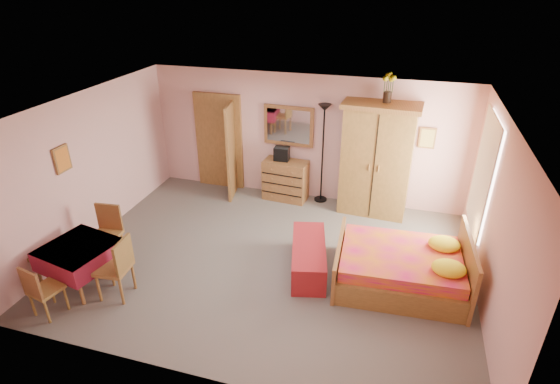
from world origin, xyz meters
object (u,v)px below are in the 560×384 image
(wall_mirror, at_px, (289,126))
(chair_east, at_px, (113,268))
(stereo, at_px, (282,154))
(chair_north, at_px, (105,235))
(sunflower_vase, at_px, (388,88))
(bed, at_px, (401,259))
(dining_table, at_px, (82,265))
(bench, at_px, (309,257))
(floor_lamp, at_px, (323,155))
(chest_of_drawers, at_px, (286,180))
(chair_west, at_px, (37,250))
(wardrobe, at_px, (376,160))
(chair_south, at_px, (46,289))

(wall_mirror, bearing_deg, chair_east, -109.60)
(stereo, xyz_separation_m, chair_north, (-2.14, -3.02, -0.52))
(chair_north, bearing_deg, sunflower_vase, -149.68)
(stereo, bearing_deg, bed, -42.07)
(bed, bearing_deg, chair_north, -174.42)
(dining_table, xyz_separation_m, chair_north, (-0.03, 0.65, 0.13))
(bench, bearing_deg, floor_lamp, 96.79)
(chair_north, bearing_deg, stereo, -131.02)
(chest_of_drawers, xyz_separation_m, dining_table, (-2.21, -3.62, -0.08))
(sunflower_vase, height_order, chair_east, sunflower_vase)
(floor_lamp, xyz_separation_m, chair_west, (-3.69, -3.81, -0.53))
(chest_of_drawers, xyz_separation_m, sunflower_vase, (1.88, 0.02, 2.06))
(chair_west, bearing_deg, chair_north, 141.99)
(dining_table, bearing_deg, chair_west, -176.16)
(bench, relative_size, chair_east, 1.44)
(bench, distance_m, chair_east, 2.97)
(chair_west, bearing_deg, sunflower_vase, 135.06)
(wardrobe, xyz_separation_m, chair_west, (-4.77, -3.63, -0.60))
(bench, relative_size, chair_west, 1.38)
(wall_mirror, height_order, chair_south, wall_mirror)
(bench, height_order, chair_south, chair_south)
(chair_north, distance_m, chair_east, 0.99)
(wall_mirror, height_order, chair_north, wall_mirror)
(sunflower_vase, height_order, chair_west, sunflower_vase)
(chair_west, bearing_deg, chest_of_drawers, 148.93)
(bench, bearing_deg, chair_north, -168.19)
(chair_south, relative_size, chair_west, 0.82)
(sunflower_vase, height_order, bench, sunflower_vase)
(dining_table, bearing_deg, bed, 16.49)
(chest_of_drawers, distance_m, bed, 3.32)
(dining_table, relative_size, chair_east, 0.97)
(sunflower_vase, distance_m, chair_north, 5.48)
(sunflower_vase, xyz_separation_m, bench, (-0.86, -2.31, -2.26))
(bed, relative_size, chair_south, 2.34)
(wall_mirror, bearing_deg, chest_of_drawers, -87.72)
(chest_of_drawers, height_order, chair_east, chair_east)
(stereo, relative_size, chair_east, 0.31)
(floor_lamp, height_order, dining_table, floor_lamp)
(chest_of_drawers, relative_size, chair_east, 0.92)
(stereo, bearing_deg, wardrobe, -2.48)
(chest_of_drawers, height_order, wall_mirror, wall_mirror)
(stereo, bearing_deg, bench, -64.36)
(floor_lamp, height_order, wardrobe, wardrobe)
(chair_east, bearing_deg, wardrobe, -47.73)
(chest_of_drawers, xyz_separation_m, stereo, (-0.10, 0.04, 0.57))
(sunflower_vase, xyz_separation_m, dining_table, (-4.09, -3.64, -2.14))
(dining_table, bearing_deg, stereo, 60.04)
(sunflower_vase, distance_m, bed, 3.10)
(sunflower_vase, relative_size, chair_north, 0.56)
(chest_of_drawers, distance_m, chair_west, 4.71)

